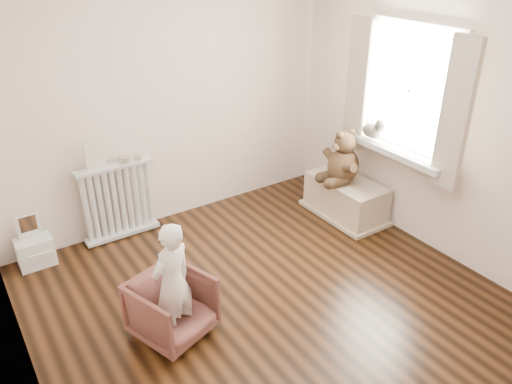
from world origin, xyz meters
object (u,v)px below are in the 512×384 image
toy_vanity (32,239)px  armchair (172,307)px  teddy_bear (344,158)px  radiator (119,202)px  child (172,283)px  plush_cat (373,129)px  toy_bench (346,198)px

toy_vanity → armchair: toy_vanity is taller
armchair → teddy_bear: bearing=-2.8°
radiator → child: child is taller
child → teddy_bear: 2.40m
child → armchair: bearing=-109.0°
plush_cat → radiator: bearing=151.3°
plush_cat → child: bearing=-171.7°
teddy_bear → radiator: bearing=165.3°
armchair → child: size_ratio=0.55×
toy_vanity → plush_cat: plush_cat is taller
armchair → plush_cat: bearing=-7.8°
toy_bench → plush_cat: size_ratio=3.13×
armchair → child: child is taller
toy_vanity → plush_cat: 3.39m
radiator → toy_vanity: bearing=-177.9°
armchair → child: bearing=-109.0°
armchair → toy_bench: (2.34, 0.64, -0.04)m
teddy_bear → toy_vanity: bearing=171.8°
radiator → toy_vanity: 0.84m
toy_vanity → teddy_bear: (2.95, -0.86, 0.40)m
child → teddy_bear: child is taller
armchair → toy_vanity: bearing=94.7°
toy_vanity → armchair: bearing=-66.4°
teddy_bear → plush_cat: bearing=-32.7°
teddy_bear → plush_cat: 0.42m
toy_vanity → radiator: bearing=2.1°
radiator → plush_cat: size_ratio=2.84×
toy_bench → plush_cat: bearing=-46.4°
radiator → toy_vanity: (-0.83, -0.03, -0.11)m
toy_vanity → toy_bench: 3.13m
radiator → armchair: radiator is taller
armchair → toy_bench: bearing=-3.7°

